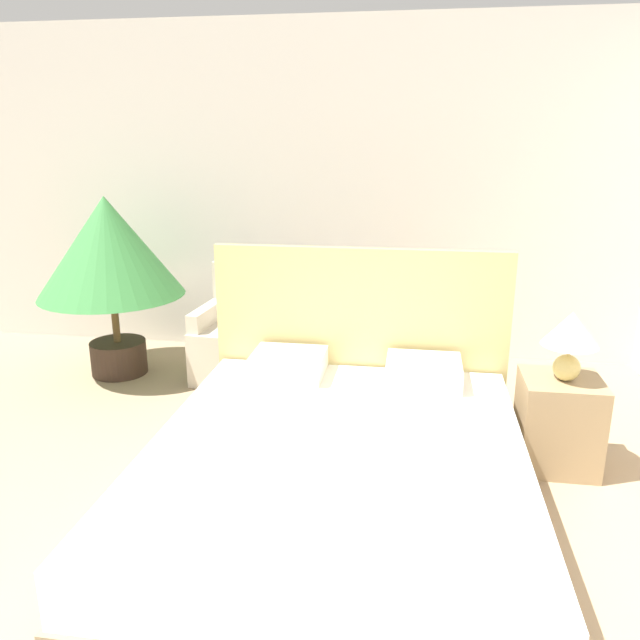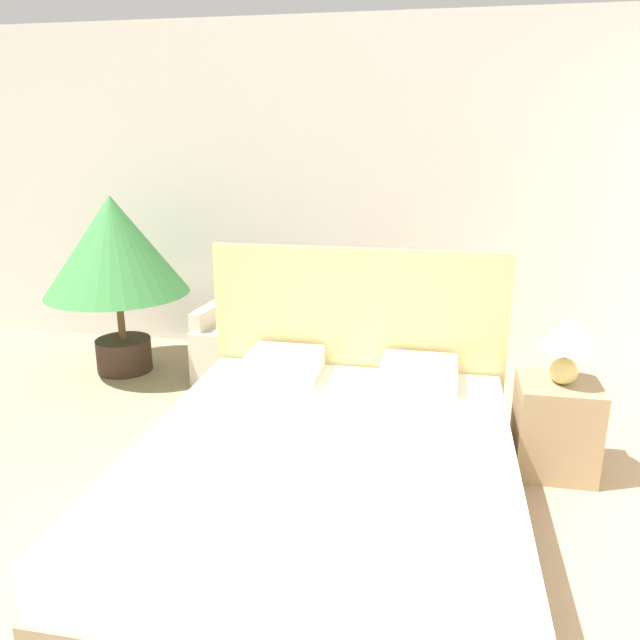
{
  "view_description": "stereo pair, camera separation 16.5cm",
  "coord_description": "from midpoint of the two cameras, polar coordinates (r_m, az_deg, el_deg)",
  "views": [
    {
      "loc": [
        0.61,
        -1.39,
        1.94
      ],
      "look_at": [
        -0.06,
        2.89,
        0.65
      ],
      "focal_mm": 35.0,
      "sensor_mm": 36.0,
      "label": 1
    },
    {
      "loc": [
        0.78,
        -1.36,
        1.94
      ],
      "look_at": [
        -0.06,
        2.89,
        0.65
      ],
      "focal_mm": 35.0,
      "sensor_mm": 36.0,
      "label": 2
    }
  ],
  "objects": [
    {
      "name": "wall_back",
      "position": [
        5.59,
        1.77,
        11.48
      ],
      "size": [
        10.0,
        0.06,
        2.9
      ],
      "color": "silver",
      "rests_on": "ground_plane"
    },
    {
      "name": "armchair_near_window_right",
      "position": [
        5.05,
        1.14,
        -2.67
      ],
      "size": [
        0.61,
        0.67,
        0.91
      ],
      "rotation": [
        0.0,
        0.0,
        0.03
      ],
      "color": "beige",
      "rests_on": "ground_plane"
    },
    {
      "name": "armchair_near_window_left",
      "position": [
        5.23,
        -8.52,
        -2.14
      ],
      "size": [
        0.64,
        0.7,
        0.91
      ],
      "rotation": [
        0.0,
        0.0,
        -0.08
      ],
      "color": "beige",
      "rests_on": "ground_plane"
    },
    {
      "name": "table_lamp",
      "position": [
        3.82,
        20.79,
        -1.29
      ],
      "size": [
        0.32,
        0.32,
        0.41
      ],
      "color": "tan",
      "rests_on": "nightstand"
    },
    {
      "name": "nightstand",
      "position": [
        4.04,
        19.82,
        -8.81
      ],
      "size": [
        0.46,
        0.44,
        0.56
      ],
      "color": "#937A56",
      "rests_on": "ground_plane"
    },
    {
      "name": "potted_palm",
      "position": [
        5.35,
        -19.6,
        5.83
      ],
      "size": [
        1.17,
        1.17,
        1.49
      ],
      "color": "#38281E",
      "rests_on": "ground_plane"
    },
    {
      "name": "side_table",
      "position": [
        5.12,
        -3.82,
        -3.13
      ],
      "size": [
        0.32,
        0.32,
        0.44
      ],
      "color": "#B7AD93",
      "rests_on": "ground_plane"
    },
    {
      "name": "bed",
      "position": [
        3.26,
        0.2,
        -14.04
      ],
      "size": [
        1.88,
        2.26,
        1.27
      ],
      "color": "#8C7A5B",
      "rests_on": "ground_plane"
    }
  ]
}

